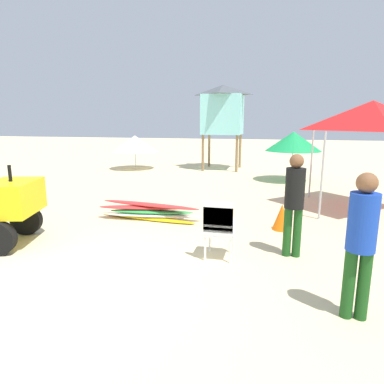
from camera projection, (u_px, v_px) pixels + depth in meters
ground at (62, 280)px, 4.95m from camera, size 80.00×80.00×0.00m
stacked_plastic_chairs at (219, 225)px, 5.58m from camera, size 0.48×0.48×1.02m
surfboard_pile at (148, 211)px, 7.96m from camera, size 2.56×0.65×0.40m
lifeguard_near_left at (361, 237)px, 3.81m from camera, size 0.32×0.32×1.74m
lifeguard_near_center at (294, 199)px, 5.64m from camera, size 0.32×0.32×1.76m
popup_canopy at (372, 116)px, 8.43m from camera, size 2.50×2.50×2.78m
lifeguard_tower at (223, 110)px, 15.80m from camera, size 1.98×1.98×3.91m
beach_umbrella_left at (135, 144)px, 16.18m from camera, size 2.19×2.19×1.61m
beach_umbrella_mid at (293, 141)px, 12.78m from camera, size 2.08×2.08×1.89m
traffic_cone_near at (282, 217)px, 7.21m from camera, size 0.39×0.39×0.56m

